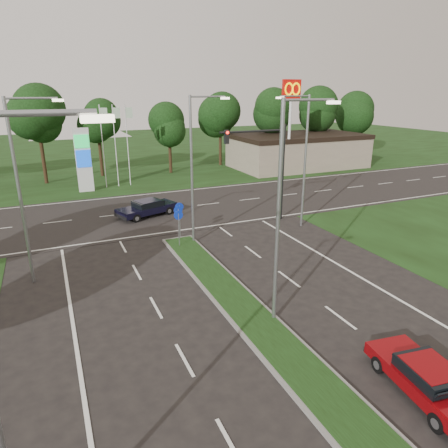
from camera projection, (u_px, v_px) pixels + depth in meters
name	position (u px, v px, depth m)	size (l,w,h in m)	color
ground	(357.00, 431.00, 11.37)	(160.00, 160.00, 0.00)	black
verge_far	(99.00, 156.00, 59.07)	(160.00, 50.00, 0.02)	black
cross_road	(151.00, 211.00, 32.19)	(160.00, 12.00, 0.02)	black
median_kerb	(283.00, 350.00, 14.82)	(2.00, 26.00, 0.12)	slate
commercial_building	(298.00, 151.00, 50.41)	(16.00, 9.00, 4.00)	gray
streetlight_median_near	(283.00, 204.00, 15.35)	(2.53, 0.22, 9.00)	gray
streetlight_median_far	(195.00, 163.00, 24.02)	(2.53, 0.22, 9.00)	gray
streetlight_left_far	(23.00, 184.00, 18.72)	(2.53, 0.22, 9.00)	gray
streetlight_right_far	(303.00, 155.00, 27.02)	(2.53, 0.22, 9.00)	gray
traffic_signal	(267.00, 159.00, 28.27)	(5.10, 0.42, 7.00)	black
median_signs	(179.00, 217.00, 25.05)	(1.16, 1.76, 2.38)	gray
gas_pylon	(86.00, 158.00, 37.57)	(5.80, 1.26, 8.00)	silver
mcdonalds_sign	(291.00, 103.00, 43.48)	(2.20, 0.47, 10.40)	silver
treeline_far	(113.00, 114.00, 43.88)	(6.00, 6.00, 9.90)	black
red_sedan	(428.00, 378.00, 12.56)	(2.23, 4.31, 1.13)	maroon
navy_sedan	(147.00, 208.00, 30.71)	(4.87, 3.19, 1.24)	black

